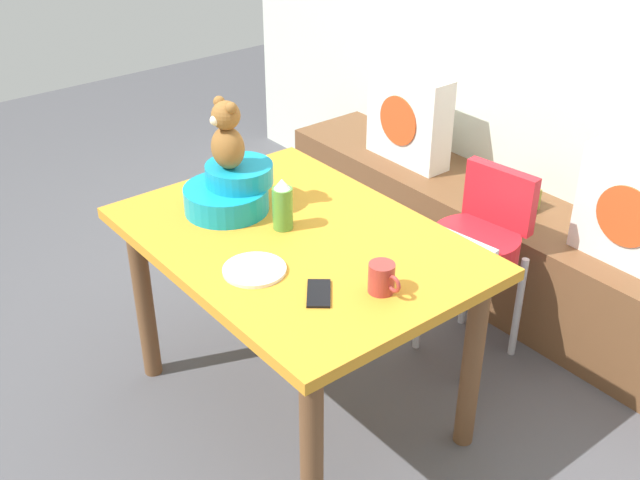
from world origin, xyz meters
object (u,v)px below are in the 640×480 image
(pillow_floral_left, at_px, (409,117))
(ketchup_bottle, at_px, (282,205))
(teddy_bear, at_px, (227,136))
(book_stack, at_px, (512,196))
(infant_seat_teal, at_px, (231,190))
(dinner_plate_near, at_px, (254,270))
(dining_table, at_px, (297,264))
(pillow_floral_right, at_px, (636,211))
(coffee_mug, at_px, (382,278))
(cell_phone, at_px, (319,293))
(highchair, at_px, (478,242))

(pillow_floral_left, xyz_separation_m, ketchup_bottle, (0.58, -1.17, 0.15))
(teddy_bear, bearing_deg, book_stack, 77.09)
(infant_seat_teal, distance_m, dinner_plate_near, 0.44)
(dining_table, bearing_deg, book_stack, 91.02)
(pillow_floral_right, relative_size, coffee_mug, 3.67)
(teddy_bear, relative_size, cell_phone, 1.74)
(pillow_floral_left, xyz_separation_m, dining_table, (0.65, -1.17, -0.05))
(pillow_floral_left, height_order, ketchup_bottle, ketchup_bottle)
(pillow_floral_right, xyz_separation_m, cell_phone, (-0.24, -1.32, 0.06))
(book_stack, relative_size, coffee_mug, 1.67)
(dining_table, distance_m, ketchup_bottle, 0.21)
(infant_seat_teal, height_order, ketchup_bottle, ketchup_bottle)
(cell_phone, bearing_deg, highchair, 48.75)
(infant_seat_teal, distance_m, ketchup_bottle, 0.24)
(dinner_plate_near, height_order, cell_phone, dinner_plate_near)
(book_stack, bearing_deg, ketchup_bottle, -92.70)
(book_stack, xyz_separation_m, coffee_mug, (0.44, -1.19, 0.28))
(pillow_floral_left, xyz_separation_m, teddy_bear, (0.35, -1.23, 0.34))
(ketchup_bottle, xyz_separation_m, cell_phone, (0.39, -0.16, -0.08))
(dinner_plate_near, bearing_deg, pillow_floral_left, 118.02)
(pillow_floral_left, distance_m, coffee_mug, 1.59)
(coffee_mug, relative_size, cell_phone, 0.83)
(infant_seat_teal, bearing_deg, cell_phone, -8.86)
(teddy_bear, relative_size, ketchup_bottle, 1.35)
(pillow_floral_left, height_order, teddy_bear, teddy_bear)
(pillow_floral_right, bearing_deg, book_stack, 177.92)
(book_stack, bearing_deg, pillow_floral_right, -2.08)
(dinner_plate_near, bearing_deg, pillow_floral_right, 71.66)
(pillow_floral_left, height_order, highchair, pillow_floral_left)
(teddy_bear, bearing_deg, infant_seat_teal, 90.00)
(ketchup_bottle, xyz_separation_m, dinner_plate_near, (0.17, -0.23, -0.08))
(pillow_floral_left, relative_size, dining_table, 0.36)
(teddy_bear, xyz_separation_m, cell_phone, (0.62, -0.10, -0.27))
(book_stack, xyz_separation_m, dining_table, (0.02, -1.19, 0.12))
(infant_seat_teal, bearing_deg, highchair, 59.74)
(ketchup_bottle, distance_m, coffee_mug, 0.50)
(pillow_floral_right, relative_size, teddy_bear, 1.76)
(dining_table, bearing_deg, infant_seat_teal, -168.99)
(ketchup_bottle, bearing_deg, teddy_bear, -165.63)
(pillow_floral_left, height_order, pillow_floral_right, same)
(highchair, distance_m, ketchup_bottle, 0.85)
(pillow_floral_left, distance_m, infant_seat_teal, 1.28)
(book_stack, distance_m, dinner_plate_near, 1.44)
(dining_table, bearing_deg, teddy_bear, -168.89)
(infant_seat_teal, xyz_separation_m, dinner_plate_near, (0.40, -0.17, -0.07))
(dinner_plate_near, bearing_deg, cell_phone, 18.92)
(teddy_bear, distance_m, cell_phone, 0.69)
(dining_table, xyz_separation_m, cell_phone, (0.32, -0.16, 0.11))
(teddy_bear, bearing_deg, coffee_mug, 4.59)
(dinner_plate_near, bearing_deg, ketchup_bottle, 125.82)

